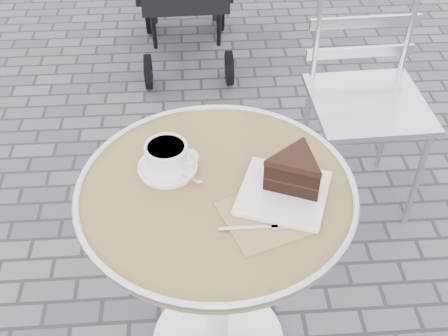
{
  "coord_description": "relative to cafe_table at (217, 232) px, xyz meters",
  "views": [
    {
      "loc": [
        -0.05,
        -1.02,
        1.72
      ],
      "look_at": [
        0.02,
        0.02,
        0.78
      ],
      "focal_mm": 45.0,
      "sensor_mm": 36.0,
      "label": 1
    }
  ],
  "objects": [
    {
      "name": "cake_plate_set",
      "position": [
        0.18,
        -0.02,
        0.22
      ],
      "size": [
        0.33,
        0.32,
        0.11
      ],
      "rotation": [
        0.0,
        0.0,
        -0.35
      ],
      "color": "#9D7C56",
      "rests_on": "cafe_table"
    },
    {
      "name": "cappuccino_set",
      "position": [
        -0.12,
        0.08,
        0.2
      ],
      "size": [
        0.16,
        0.15,
        0.08
      ],
      "rotation": [
        0.0,
        0.0,
        -0.08
      ],
      "color": "white",
      "rests_on": "cafe_table"
    },
    {
      "name": "bistro_chair",
      "position": [
        0.61,
        0.77,
        0.01
      ],
      "size": [
        0.44,
        0.44,
        0.94
      ],
      "rotation": [
        0.0,
        0.0,
        0.04
      ],
      "color": "silver",
      "rests_on": "ground"
    },
    {
      "name": "cafe_table",
      "position": [
        0.0,
        0.0,
        0.0
      ],
      "size": [
        0.72,
        0.72,
        0.74
      ],
      "color": "silver",
      "rests_on": "ground"
    }
  ]
}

